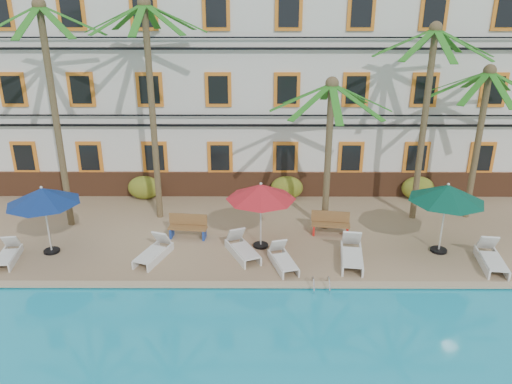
{
  "coord_description": "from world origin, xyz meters",
  "views": [
    {
      "loc": [
        0.23,
        -14.93,
        9.03
      ],
      "look_at": [
        0.16,
        3.0,
        2.0
      ],
      "focal_mm": 35.0,
      "sensor_mm": 36.0,
      "label": 1
    }
  ],
  "objects_px": {
    "lounger_e": "(352,254)",
    "lounger_f": "(491,258)",
    "palm_c": "(329,131)",
    "palm_e": "(482,120)",
    "palm_a": "(51,88)",
    "lounger_a": "(8,254)",
    "lounger_b": "(154,252)",
    "pool_ladder": "(321,287)",
    "palm_d": "(427,97)",
    "umbrella_green": "(447,193)",
    "bench_left": "(188,226)",
    "umbrella_blue": "(43,196)",
    "palm_b": "(150,84)",
    "bench_right": "(331,223)",
    "lounger_c": "(242,248)",
    "lounger_d": "(283,259)",
    "umbrella_red": "(261,192)"
  },
  "relations": [
    {
      "from": "palm_c",
      "to": "palm_d",
      "type": "distance_m",
      "value": 4.17
    },
    {
      "from": "lounger_d",
      "to": "pool_ladder",
      "type": "xyz_separation_m",
      "value": [
        1.17,
        -1.38,
        -0.27
      ]
    },
    {
      "from": "lounger_b",
      "to": "umbrella_green",
      "type": "bearing_deg",
      "value": 3.28
    },
    {
      "from": "bench_right",
      "to": "pool_ladder",
      "type": "relative_size",
      "value": 2.09
    },
    {
      "from": "umbrella_blue",
      "to": "palm_b",
      "type": "bearing_deg",
      "value": 43.0
    },
    {
      "from": "lounger_b",
      "to": "lounger_e",
      "type": "height_order",
      "value": "lounger_e"
    },
    {
      "from": "palm_c",
      "to": "umbrella_blue",
      "type": "distance_m",
      "value": 10.69
    },
    {
      "from": "palm_c",
      "to": "lounger_e",
      "type": "bearing_deg",
      "value": -77.75
    },
    {
      "from": "pool_ladder",
      "to": "palm_a",
      "type": "bearing_deg",
      "value": 153.88
    },
    {
      "from": "lounger_e",
      "to": "palm_a",
      "type": "bearing_deg",
      "value": 164.26
    },
    {
      "from": "palm_b",
      "to": "bench_right",
      "type": "bearing_deg",
      "value": -13.17
    },
    {
      "from": "lounger_e",
      "to": "lounger_f",
      "type": "relative_size",
      "value": 1.05
    },
    {
      "from": "palm_a",
      "to": "bench_left",
      "type": "height_order",
      "value": "palm_a"
    },
    {
      "from": "umbrella_green",
      "to": "lounger_c",
      "type": "relative_size",
      "value": 1.35
    },
    {
      "from": "lounger_a",
      "to": "bench_right",
      "type": "xyz_separation_m",
      "value": [
        11.77,
        2.21,
        0.21
      ]
    },
    {
      "from": "palm_e",
      "to": "pool_ladder",
      "type": "distance_m",
      "value": 9.84
    },
    {
      "from": "pool_ladder",
      "to": "bench_left",
      "type": "bearing_deg",
      "value": 142.62
    },
    {
      "from": "bench_left",
      "to": "palm_e",
      "type": "bearing_deg",
      "value": 9.76
    },
    {
      "from": "lounger_a",
      "to": "lounger_b",
      "type": "bearing_deg",
      "value": 1.97
    },
    {
      "from": "palm_c",
      "to": "palm_d",
      "type": "xyz_separation_m",
      "value": [
        3.89,
        1.02,
        1.1
      ]
    },
    {
      "from": "palm_a",
      "to": "lounger_e",
      "type": "xyz_separation_m",
      "value": [
        11.05,
        -3.11,
        -5.28
      ]
    },
    {
      "from": "palm_a",
      "to": "lounger_a",
      "type": "bearing_deg",
      "value": -110.64
    },
    {
      "from": "palm_d",
      "to": "palm_e",
      "type": "xyz_separation_m",
      "value": [
        2.32,
        0.11,
        -0.92
      ]
    },
    {
      "from": "umbrella_blue",
      "to": "lounger_c",
      "type": "relative_size",
      "value": 1.3
    },
    {
      "from": "palm_a",
      "to": "bench_right",
      "type": "distance_m",
      "value": 11.81
    },
    {
      "from": "lounger_b",
      "to": "pool_ladder",
      "type": "xyz_separation_m",
      "value": [
        5.76,
        -1.88,
        -0.28
      ]
    },
    {
      "from": "lounger_b",
      "to": "palm_a",
      "type": "bearing_deg",
      "value": 144.02
    },
    {
      "from": "pool_ladder",
      "to": "palm_d",
      "type": "bearing_deg",
      "value": 50.46
    },
    {
      "from": "palm_e",
      "to": "lounger_c",
      "type": "xyz_separation_m",
      "value": [
        -9.49,
        -3.5,
        -3.93
      ]
    },
    {
      "from": "umbrella_blue",
      "to": "lounger_a",
      "type": "xyz_separation_m",
      "value": [
        -1.28,
        -0.67,
        -1.96
      ]
    },
    {
      "from": "palm_e",
      "to": "lounger_a",
      "type": "bearing_deg",
      "value": -167.56
    },
    {
      "from": "palm_d",
      "to": "umbrella_red",
      "type": "height_order",
      "value": "palm_d"
    },
    {
      "from": "umbrella_green",
      "to": "pool_ladder",
      "type": "relative_size",
      "value": 3.63
    },
    {
      "from": "palm_a",
      "to": "lounger_d",
      "type": "height_order",
      "value": "palm_a"
    },
    {
      "from": "umbrella_green",
      "to": "bench_right",
      "type": "xyz_separation_m",
      "value": [
        -3.82,
        1.44,
        -1.84
      ]
    },
    {
      "from": "palm_c",
      "to": "lounger_c",
      "type": "relative_size",
      "value": 3.04
    },
    {
      "from": "palm_a",
      "to": "bench_left",
      "type": "bearing_deg",
      "value": -12.99
    },
    {
      "from": "umbrella_green",
      "to": "lounger_a",
      "type": "xyz_separation_m",
      "value": [
        -15.59,
        -0.77,
        -2.05
      ]
    },
    {
      "from": "umbrella_red",
      "to": "lounger_d",
      "type": "xyz_separation_m",
      "value": [
        0.76,
        -1.47,
        -1.93
      ]
    },
    {
      "from": "palm_b",
      "to": "palm_d",
      "type": "relative_size",
      "value": 1.11
    },
    {
      "from": "palm_c",
      "to": "umbrella_green",
      "type": "relative_size",
      "value": 2.25
    },
    {
      "from": "umbrella_green",
      "to": "lounger_f",
      "type": "relative_size",
      "value": 1.33
    },
    {
      "from": "umbrella_green",
      "to": "lounger_e",
      "type": "height_order",
      "value": "umbrella_green"
    },
    {
      "from": "umbrella_green",
      "to": "lounger_f",
      "type": "height_order",
      "value": "umbrella_green"
    },
    {
      "from": "lounger_c",
      "to": "lounger_b",
      "type": "bearing_deg",
      "value": -175.36
    },
    {
      "from": "umbrella_blue",
      "to": "umbrella_red",
      "type": "distance_m",
      "value": 7.73
    },
    {
      "from": "palm_c",
      "to": "palm_e",
      "type": "xyz_separation_m",
      "value": [
        6.21,
        1.13,
        0.18
      ]
    },
    {
      "from": "palm_d",
      "to": "umbrella_green",
      "type": "bearing_deg",
      "value": -88.16
    },
    {
      "from": "palm_a",
      "to": "lounger_b",
      "type": "bearing_deg",
      "value": -35.98
    },
    {
      "from": "lounger_b",
      "to": "pool_ladder",
      "type": "distance_m",
      "value": 6.07
    }
  ]
}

